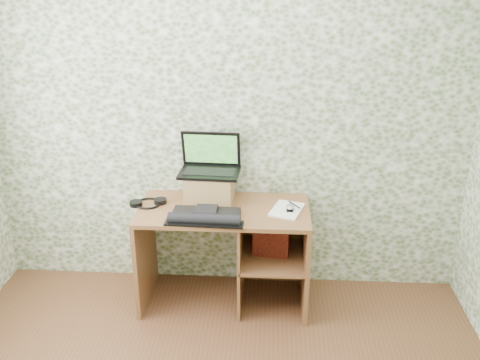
# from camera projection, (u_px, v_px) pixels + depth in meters

# --- Properties ---
(wall_back) EXTENTS (3.50, 0.00, 3.50)m
(wall_back) POSITION_uv_depth(u_px,v_px,m) (227.00, 121.00, 3.83)
(wall_back) COLOR white
(wall_back) RESTS_ON ground
(desk) EXTENTS (1.20, 0.60, 0.75)m
(desk) POSITION_uv_depth(u_px,v_px,m) (235.00, 241.00, 3.87)
(desk) COLOR brown
(desk) RESTS_ON floor
(riser) EXTENTS (0.35, 0.30, 0.20)m
(riser) POSITION_uv_depth(u_px,v_px,m) (210.00, 187.00, 3.85)
(riser) COLOR #A37B49
(riser) RESTS_ON desk
(laptop) EXTENTS (0.44, 0.32, 0.28)m
(laptop) POSITION_uv_depth(u_px,v_px,m) (210.00, 163.00, 3.83)
(laptop) COLOR black
(laptop) RESTS_ON riser
(keyboard) EXTENTS (0.52, 0.28, 0.07)m
(keyboard) POSITION_uv_depth(u_px,v_px,m) (205.00, 216.00, 3.57)
(keyboard) COLOR black
(keyboard) RESTS_ON desk
(headphones) EXTENTS (0.26, 0.24, 0.03)m
(headphones) POSITION_uv_depth(u_px,v_px,m) (148.00, 203.00, 3.80)
(headphones) COLOR black
(headphones) RESTS_ON desk
(notepad) EXTENTS (0.27, 0.32, 0.01)m
(notepad) POSITION_uv_depth(u_px,v_px,m) (287.00, 210.00, 3.71)
(notepad) COLOR white
(notepad) RESTS_ON desk
(mouse) EXTENTS (0.06, 0.09, 0.03)m
(mouse) POSITION_uv_depth(u_px,v_px,m) (290.00, 208.00, 3.69)
(mouse) COLOR #B9B9BB
(mouse) RESTS_ON notepad
(pen) EXTENTS (0.08, 0.12, 0.01)m
(pen) POSITION_uv_depth(u_px,v_px,m) (294.00, 205.00, 3.76)
(pen) COLOR black
(pen) RESTS_ON notepad
(red_box) EXTENTS (0.27, 0.12, 0.31)m
(red_box) POSITION_uv_depth(u_px,v_px,m) (271.00, 236.00, 3.80)
(red_box) COLOR maroon
(red_box) RESTS_ON desk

